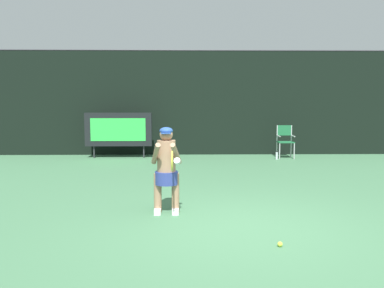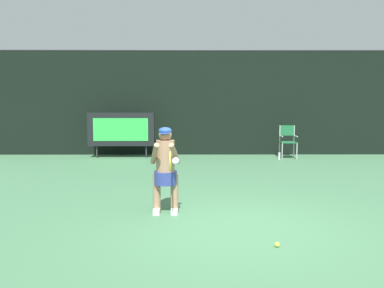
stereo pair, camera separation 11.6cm
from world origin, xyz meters
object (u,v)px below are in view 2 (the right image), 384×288
object	(u,v)px
scoreboard	(121,129)
tennis_player	(165,167)
tennis_racket	(170,161)
tennis_ball_loose	(277,245)
water_bottle	(279,156)
umpire_chair	(288,140)

from	to	relation	value
scoreboard	tennis_player	bearing A→B (deg)	-74.61
tennis_racket	tennis_ball_loose	size ratio (longest dim) A/B	8.85
water_bottle	scoreboard	bearing A→B (deg)	174.74
tennis_player	umpire_chair	bearing A→B (deg)	61.22
scoreboard	umpire_chair	bearing A→B (deg)	-1.22
umpire_chair	tennis_ball_loose	distance (m)	8.60
umpire_chair	tennis_racket	distance (m)	8.08
umpire_chair	tennis_player	world-z (taller)	tennis_player
umpire_chair	water_bottle	world-z (taller)	umpire_chair
umpire_chair	water_bottle	bearing A→B (deg)	-134.38
tennis_player	tennis_ball_loose	world-z (taller)	tennis_player
umpire_chair	tennis_racket	world-z (taller)	tennis_racket
scoreboard	water_bottle	bearing A→B (deg)	-5.26
scoreboard	water_bottle	world-z (taller)	scoreboard
umpire_chair	tennis_racket	xyz separation A→B (m)	(-3.54, -7.26, 0.37)
water_bottle	tennis_racket	bearing A→B (deg)	-114.84
scoreboard	tennis_racket	world-z (taller)	scoreboard
umpire_chair	water_bottle	xyz separation A→B (m)	(-0.35, -0.36, -0.50)
scoreboard	umpire_chair	size ratio (longest dim) A/B	2.04
scoreboard	tennis_ball_loose	world-z (taller)	scoreboard
scoreboard	umpire_chair	distance (m)	5.53
tennis_player	tennis_racket	size ratio (longest dim) A/B	2.43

